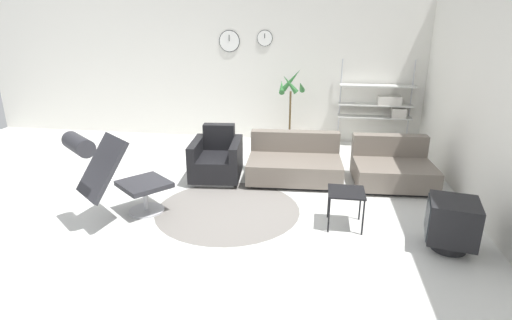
{
  "coord_description": "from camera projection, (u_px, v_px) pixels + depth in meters",
  "views": [
    {
      "loc": [
        1.05,
        -4.82,
        2.23
      ],
      "look_at": [
        0.27,
        0.06,
        0.55
      ],
      "focal_mm": 28.0,
      "sensor_mm": 36.0,
      "label": 1
    }
  ],
  "objects": [
    {
      "name": "ground_plane",
      "position": [
        236.0,
        199.0,
        5.38
      ],
      "size": [
        12.0,
        12.0,
        0.0
      ],
      "primitive_type": "plane",
      "color": "silver"
    },
    {
      "name": "couch_second",
      "position": [
        392.0,
        169.0,
        5.83
      ],
      "size": [
        1.15,
        1.0,
        0.67
      ],
      "rotation": [
        0.0,
        0.0,
        3.2
      ],
      "color": "black",
      "rests_on": "ground_plane"
    },
    {
      "name": "wall_right",
      "position": [
        497.0,
        103.0,
        4.48
      ],
      "size": [
        0.06,
        12.0,
        2.8
      ],
      "color": "silver",
      "rests_on": "ground_plane"
    },
    {
      "name": "armchair_red",
      "position": [
        217.0,
        160.0,
        6.04
      ],
      "size": [
        0.8,
        0.91,
        0.77
      ],
      "rotation": [
        0.0,
        0.0,
        3.24
      ],
      "color": "silver",
      "rests_on": "ground_plane"
    },
    {
      "name": "side_table",
      "position": [
        346.0,
        195.0,
        4.55
      ],
      "size": [
        0.41,
        0.41,
        0.44
      ],
      "color": "black",
      "rests_on": "ground_plane"
    },
    {
      "name": "couch_low",
      "position": [
        294.0,
        164.0,
        6.03
      ],
      "size": [
        1.42,
        1.02,
        0.67
      ],
      "rotation": [
        0.0,
        0.0,
        3.2
      ],
      "color": "black",
      "rests_on": "ground_plane"
    },
    {
      "name": "lounge_chair",
      "position": [
        112.0,
        169.0,
        4.59
      ],
      "size": [
        1.09,
        1.16,
        1.11
      ],
      "rotation": [
        0.0,
        0.0,
        -0.69
      ],
      "color": "#BCBCC1",
      "rests_on": "ground_plane"
    },
    {
      "name": "wall_back",
      "position": [
        267.0,
        69.0,
        7.84
      ],
      "size": [
        12.0,
        0.09,
        2.8
      ],
      "color": "silver",
      "rests_on": "ground_plane"
    },
    {
      "name": "crt_television",
      "position": [
        452.0,
        223.0,
        4.09
      ],
      "size": [
        0.56,
        0.58,
        0.55
      ],
      "rotation": [
        0.0,
        0.0,
        1.38
      ],
      "color": "black",
      "rests_on": "ground_plane"
    },
    {
      "name": "round_rug",
      "position": [
        228.0,
        209.0,
        5.07
      ],
      "size": [
        1.83,
        1.83,
        0.01
      ],
      "color": "slate",
      "rests_on": "ground_plane"
    },
    {
      "name": "shelf_unit",
      "position": [
        384.0,
        104.0,
        7.48
      ],
      "size": [
        1.36,
        0.28,
        1.63
      ],
      "color": "#BCBCC1",
      "rests_on": "ground_plane"
    },
    {
      "name": "potted_plant",
      "position": [
        290.0,
        120.0,
        7.5
      ],
      "size": [
        0.49,
        0.43,
        1.48
      ],
      "color": "brown",
      "rests_on": "ground_plane"
    }
  ]
}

